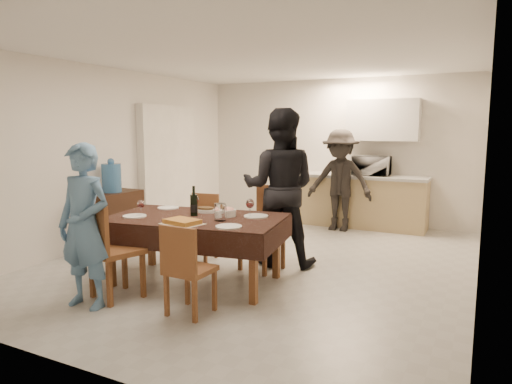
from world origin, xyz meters
TOP-DOWN VIEW (x-y plane):
  - floor at (0.00, 0.00)m, footprint 5.00×6.00m
  - ceiling at (0.00, 0.00)m, footprint 5.00×6.00m
  - wall_back at (0.00, 3.00)m, footprint 5.00×0.02m
  - wall_front at (0.00, -3.00)m, footprint 5.00×0.02m
  - wall_left at (-2.50, 0.00)m, footprint 0.02×6.00m
  - wall_right at (2.50, 0.00)m, footprint 0.02×6.00m
  - stub_partition at (-2.42, 1.20)m, footprint 0.15×1.40m
  - kitchen_base_cabinet at (0.60, 2.68)m, footprint 2.20×0.60m
  - kitchen_worktop at (0.60, 2.68)m, footprint 2.24×0.64m
  - upper_cabinet at (0.90, 2.82)m, footprint 1.20×0.34m
  - dining_table at (-0.32, -1.06)m, footprint 2.05×1.39m
  - chair_near_left at (-0.77, -1.91)m, footprint 0.57×0.58m
  - chair_near_right at (0.13, -1.89)m, footprint 0.40×0.40m
  - chair_far_left at (-0.77, -0.39)m, footprint 0.43×0.43m
  - chair_far_right at (0.13, -0.41)m, footprint 0.54×0.55m
  - console at (-2.28, -0.30)m, footprint 0.43×0.87m
  - water_jug at (-2.28, -0.30)m, footprint 0.27×0.27m
  - wine_bottle at (-0.37, -1.01)m, footprint 0.08×0.08m
  - water_pitcher at (0.03, -1.11)m, footprint 0.12×0.12m
  - savoury_tart at (-0.22, -1.44)m, footprint 0.45×0.38m
  - salad_bowl at (-0.02, -0.88)m, footprint 0.20×0.20m
  - mushroom_dish at (-0.37, -0.78)m, footprint 0.22×0.22m
  - wine_glass_a at (-0.87, -1.31)m, footprint 0.08×0.08m
  - wine_glass_b at (0.23, -0.81)m, footprint 0.09×0.09m
  - wine_glass_c at (-0.52, -0.76)m, footprint 0.08×0.08m
  - plate_near_left at (-0.92, -1.36)m, footprint 0.26×0.26m
  - plate_near_right at (0.28, -1.36)m, footprint 0.26×0.26m
  - plate_far_left at (-0.92, -0.76)m, footprint 0.25×0.25m
  - plate_far_right at (0.28, -0.76)m, footprint 0.27×0.27m
  - microwave at (0.76, 2.68)m, footprint 0.60×0.41m
  - person_near at (-0.87, -2.11)m, footprint 0.60×0.42m
  - person_far at (0.23, -0.01)m, footprint 1.12×0.97m
  - person_kitchen at (0.34, 2.23)m, footprint 1.09×0.63m

SIDE VIEW (x-z plane):
  - floor at x=0.00m, z-range -0.01..0.01m
  - console at x=-2.28m, z-range 0.00..0.80m
  - kitchen_base_cabinet at x=0.60m, z-range 0.00..0.86m
  - chair_far_left at x=-0.77m, z-range 0.29..0.75m
  - chair_near_right at x=0.13m, z-range 0.29..0.76m
  - chair_near_left at x=-0.77m, z-range 0.34..0.88m
  - chair_far_right at x=0.13m, z-range 0.35..0.90m
  - dining_table at x=-0.32m, z-range 0.34..1.08m
  - plate_far_left at x=-0.92m, z-range 0.74..0.76m
  - plate_near_left at x=-0.92m, z-range 0.74..0.76m
  - plate_near_right at x=0.28m, z-range 0.74..0.76m
  - plate_far_right at x=0.28m, z-range 0.74..0.76m
  - mushroom_dish at x=-0.37m, z-range 0.74..0.78m
  - savoury_tart at x=-0.22m, z-range 0.74..0.79m
  - salad_bowl at x=-0.02m, z-range 0.74..0.82m
  - person_near at x=-0.87m, z-range 0.00..1.58m
  - water_pitcher at x=0.03m, z-range 0.74..0.93m
  - wine_glass_c at x=-0.52m, z-range 0.74..0.93m
  - wine_glass_a at x=-0.87m, z-range 0.74..0.93m
  - person_kitchen at x=0.34m, z-range 0.00..1.69m
  - wine_glass_b at x=0.23m, z-range 0.74..0.95m
  - kitchen_worktop at x=0.60m, z-range 0.86..0.91m
  - wine_bottle at x=-0.37m, z-range 0.74..1.08m
  - person_far at x=0.23m, z-range 0.00..1.96m
  - water_jug at x=-2.28m, z-range 0.80..1.21m
  - stub_partition at x=-2.42m, z-range 0.00..2.10m
  - microwave at x=0.76m, z-range 0.91..1.24m
  - wall_back at x=0.00m, z-range 0.00..2.60m
  - wall_front at x=0.00m, z-range 0.00..2.60m
  - wall_left at x=-2.50m, z-range 0.00..2.60m
  - wall_right at x=2.50m, z-range 0.00..2.60m
  - upper_cabinet at x=0.90m, z-range 1.50..2.20m
  - ceiling at x=0.00m, z-range 2.59..2.61m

